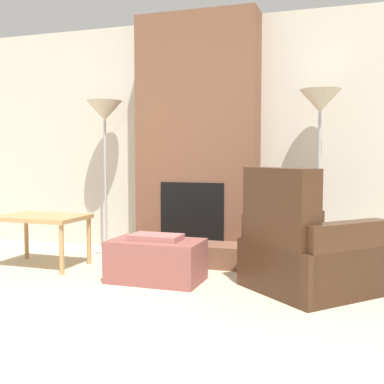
{
  "coord_description": "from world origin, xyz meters",
  "views": [
    {
      "loc": [
        1.6,
        -1.94,
        1.1
      ],
      "look_at": [
        0.0,
        2.85,
        0.72
      ],
      "focal_mm": 45.0,
      "sensor_mm": 36.0,
      "label": 1
    }
  ],
  "objects_px": {
    "side_table": "(42,222)",
    "floor_lamp_left": "(105,118)",
    "ottoman": "(156,260)",
    "armchair": "(305,255)",
    "floor_lamp_right": "(320,110)"
  },
  "relations": [
    {
      "from": "armchair",
      "to": "side_table",
      "type": "relative_size",
      "value": 1.48
    },
    {
      "from": "floor_lamp_right",
      "to": "floor_lamp_left",
      "type": "bearing_deg",
      "value": 180.0
    },
    {
      "from": "ottoman",
      "to": "floor_lamp_right",
      "type": "height_order",
      "value": "floor_lamp_right"
    },
    {
      "from": "floor_lamp_left",
      "to": "side_table",
      "type": "bearing_deg",
      "value": -106.77
    },
    {
      "from": "floor_lamp_left",
      "to": "floor_lamp_right",
      "type": "xyz_separation_m",
      "value": [
        2.34,
        -0.0,
        0.02
      ]
    },
    {
      "from": "ottoman",
      "to": "armchair",
      "type": "xyz_separation_m",
      "value": [
        1.26,
        0.09,
        0.11
      ]
    },
    {
      "from": "armchair",
      "to": "floor_lamp_right",
      "type": "distance_m",
      "value": 1.54
    },
    {
      "from": "ottoman",
      "to": "armchair",
      "type": "distance_m",
      "value": 1.27
    },
    {
      "from": "ottoman",
      "to": "side_table",
      "type": "height_order",
      "value": "side_table"
    },
    {
      "from": "side_table",
      "to": "floor_lamp_left",
      "type": "xyz_separation_m",
      "value": [
        0.25,
        0.83,
        1.07
      ]
    },
    {
      "from": "side_table",
      "to": "floor_lamp_right",
      "type": "relative_size",
      "value": 0.48
    },
    {
      "from": "floor_lamp_left",
      "to": "armchair",
      "type": "bearing_deg",
      "value": -21.5
    },
    {
      "from": "side_table",
      "to": "floor_lamp_left",
      "type": "relative_size",
      "value": 0.49
    },
    {
      "from": "ottoman",
      "to": "floor_lamp_right",
      "type": "relative_size",
      "value": 0.46
    },
    {
      "from": "ottoman",
      "to": "floor_lamp_left",
      "type": "bearing_deg",
      "value": 136.04
    }
  ]
}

